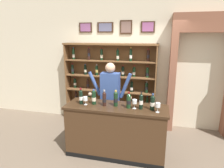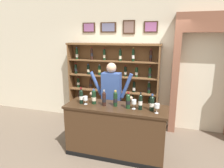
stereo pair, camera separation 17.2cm
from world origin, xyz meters
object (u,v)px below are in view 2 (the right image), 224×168
tasting_bottle_brunello (115,99)px  wine_glass_spare (157,106)px  shopkeeper (111,94)px  tasting_bottle_riserva (94,97)px  tasting_bottle_chianti (128,101)px  wine_glass_right (85,99)px  tasting_bottle_bianco (152,103)px  tasting_bottle_rosso (104,98)px  wine_shelf (113,82)px  wine_glass_center (134,102)px  tasting_counter (116,131)px  tasting_bottle_prosecco (140,102)px  tasting_bottle_grappa (81,96)px

tasting_bottle_brunello → wine_glass_spare: bearing=-9.2°
shopkeeper → tasting_bottle_riserva: shopkeeper is taller
tasting_bottle_brunello → tasting_bottle_chianti: tasting_bottle_brunello is taller
tasting_bottle_brunello → wine_glass_right: bearing=-174.3°
tasting_bottle_bianco → wine_glass_right: bearing=-178.8°
tasting_bottle_chianti → tasting_bottle_bianco: same height
wine_glass_right → tasting_bottle_brunello: bearing=5.7°
tasting_bottle_rosso → tasting_bottle_bianco: bearing=0.2°
wine_shelf → tasting_bottle_riserva: (0.04, -1.35, 0.04)m
wine_glass_center → wine_glass_spare: bearing=-11.4°
wine_glass_center → wine_glass_right: wine_glass_center is taller
tasting_bottle_riserva → tasting_bottle_chianti: 0.65m
tasting_counter → tasting_bottle_riserva: size_ratio=6.47×
tasting_bottle_prosecco → wine_glass_right: 1.01m
tasting_counter → tasting_bottle_bianco: tasting_bottle_bianco is taller
wine_glass_center → wine_glass_spare: wine_glass_center is taller
tasting_bottle_grappa → tasting_bottle_rosso: tasting_bottle_grappa is taller
tasting_bottle_prosecco → wine_glass_spare: bearing=-17.4°
wine_shelf → shopkeeper: wine_shelf is taller
tasting_counter → wine_glass_center: 0.69m
tasting_bottle_prosecco → wine_glass_right: size_ratio=2.04×
tasting_bottle_grappa → wine_glass_right: 0.10m
wine_glass_spare → wine_shelf: bearing=128.9°
wine_shelf → tasting_bottle_grappa: bearing=-97.9°
tasting_counter → wine_glass_spare: (0.73, -0.12, 0.60)m
tasting_bottle_riserva → tasting_bottle_bianco: bearing=-2.0°
tasting_bottle_brunello → shopkeeper: bearing=113.5°
shopkeeper → tasting_bottle_riserva: 0.58m
tasting_bottle_rosso → tasting_bottle_bianco: (0.85, 0.00, -0.00)m
tasting_bottle_grappa → tasting_bottle_rosso: size_ratio=1.02×
tasting_counter → tasting_bottle_bianco: size_ratio=6.30×
tasting_bottle_grappa → wine_glass_center: size_ratio=1.85×
tasting_bottle_prosecco → tasting_bottle_grappa: bearing=-179.6°
wine_shelf → tasting_counter: 1.54m
tasting_bottle_brunello → tasting_bottle_prosecco: tasting_bottle_prosecco is taller
tasting_counter → tasting_bottle_brunello: (-0.01, -0.00, 0.62)m
tasting_bottle_brunello → tasting_bottle_bianco: bearing=-2.6°
tasting_bottle_grappa → tasting_bottle_prosecco: size_ratio=0.99×
tasting_bottle_riserva → tasting_bottle_brunello: size_ratio=0.96×
tasting_bottle_rosso → tasting_bottle_brunello: size_ratio=1.01×
tasting_bottle_rosso → tasting_bottle_prosecco: size_ratio=0.97×
tasting_bottle_grappa → wine_glass_right: bearing=-10.9°
tasting_bottle_grappa → tasting_bottle_bianco: bearing=0.3°
tasting_counter → tasting_bottle_riserva: bearing=179.0°
tasting_bottle_chianti → tasting_bottle_grappa: bearing=-179.8°
shopkeeper → tasting_bottle_brunello: 0.62m
shopkeeper → tasting_bottle_brunello: shopkeeper is taller
wine_shelf → wine_glass_right: bearing=-94.0°
tasting_bottle_bianco → wine_glass_right: tasting_bottle_bianco is taller
tasting_bottle_bianco → tasting_bottle_brunello: bearing=177.4°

